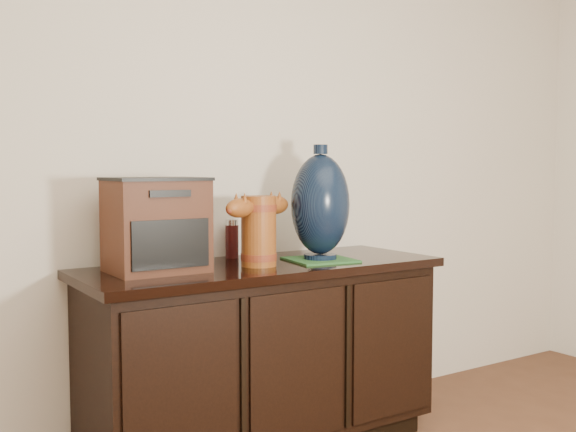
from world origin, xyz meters
TOP-DOWN VIEW (x-y plane):
  - sideboard at (0.00, 2.23)m, footprint 1.46×0.56m
  - terracotta_vessel at (-0.05, 2.18)m, footprint 0.38×0.21m
  - tv_radio at (-0.44, 2.26)m, footprint 0.35×0.28m
  - green_mat at (0.24, 2.17)m, footprint 0.28×0.28m
  - lamp_base at (0.24, 2.17)m, footprint 0.27×0.27m
  - spray_can at (-0.02, 2.44)m, footprint 0.06×0.06m

SIDE VIEW (x-z plane):
  - sideboard at x=0.00m, z-range 0.01..0.76m
  - green_mat at x=0.24m, z-range 0.76..0.76m
  - spray_can at x=-0.02m, z-range 0.75..0.92m
  - terracotta_vessel at x=-0.05m, z-range 0.77..1.04m
  - tv_radio at x=-0.44m, z-range 0.75..1.10m
  - lamp_base at x=0.24m, z-range 0.75..1.22m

